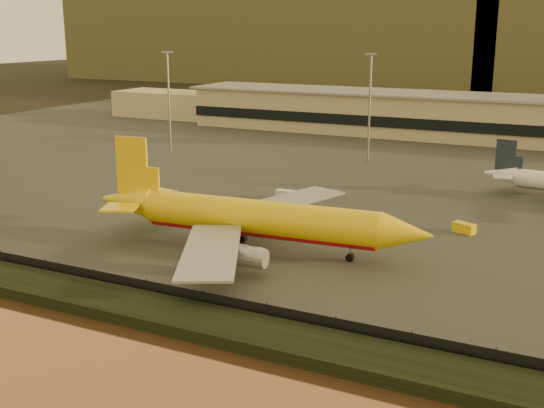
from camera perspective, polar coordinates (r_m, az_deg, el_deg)
The scene contains 10 objects.
ground at distance 90.56m, azimuth -2.37°, elevation -5.80°, with size 900.00×900.00×0.00m, color black.
embankment at distance 76.95m, azimuth -8.55°, elevation -9.21°, with size 320.00×7.00×1.40m, color black.
tarmac at distance 177.00m, azimuth 12.64°, elevation 4.02°, with size 320.00×220.00×0.20m, color #2D2D2D.
perimeter_fence at distance 79.74m, azimuth -6.92°, elevation -7.80°, with size 300.00×0.05×2.20m, color black.
terminal_building at distance 208.95m, azimuth 10.92°, elevation 7.39°, with size 202.00×25.00×12.60m.
apron_light_masts at distance 152.35m, azimuth 16.62°, elevation 8.04°, with size 152.20×12.20×25.40m.
distant_hills at distance 418.85m, azimuth 18.53°, elevation 13.86°, with size 470.00×160.00×70.00m.
dhl_cargo_jet at distance 98.08m, azimuth -1.54°, elevation -1.24°, with size 51.29×50.07×15.31m.
gse_vehicle_yellow at distance 111.03m, azimuth 15.77°, elevation -1.94°, with size 3.51×1.58×1.58m, color #E6BB0C.
gse_vehicle_white at distance 128.29m, azimuth 1.10°, elevation 0.82°, with size 3.51×1.58×1.58m, color silver.
Camera 1 is at (41.12, -74.25, 31.57)m, focal length 45.00 mm.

